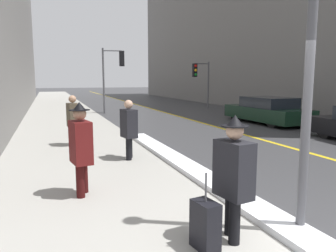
{
  "coord_description": "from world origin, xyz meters",
  "views": [
    {
      "loc": [
        -2.75,
        -2.41,
        2.02
      ],
      "look_at": [
        -0.4,
        4.0,
        1.05
      ],
      "focal_mm": 35.0,
      "sensor_mm": 36.0,
      "label": 1
    }
  ],
  "objects_px": {
    "pedestrian_in_fedora": "(234,173)",
    "pedestrian_nearside": "(73,118)",
    "pedestrian_with_shoulder_bag": "(129,127)",
    "rolling_suitcase": "(205,226)",
    "parked_car_dark_green": "(267,111)",
    "traffic_light_near": "(115,66)",
    "pedestrian_trailing": "(81,145)",
    "traffic_light_far": "(200,75)",
    "lamp_post": "(313,8)"
  },
  "relations": [
    {
      "from": "pedestrian_in_fedora",
      "to": "pedestrian_trailing",
      "type": "bearing_deg",
      "value": -154.16
    },
    {
      "from": "pedestrian_trailing",
      "to": "rolling_suitcase",
      "type": "relative_size",
      "value": 1.73
    },
    {
      "from": "pedestrian_nearside",
      "to": "rolling_suitcase",
      "type": "height_order",
      "value": "pedestrian_nearside"
    },
    {
      "from": "traffic_light_far",
      "to": "pedestrian_nearside",
      "type": "xyz_separation_m",
      "value": [
        -9.11,
        -10.14,
        -1.46
      ]
    },
    {
      "from": "traffic_light_far",
      "to": "pedestrian_with_shoulder_bag",
      "type": "xyz_separation_m",
      "value": [
        -7.92,
        -12.42,
        -1.48
      ]
    },
    {
      "from": "lamp_post",
      "to": "pedestrian_trailing",
      "type": "xyz_separation_m",
      "value": [
        -2.59,
        2.43,
        -1.99
      ]
    },
    {
      "from": "traffic_light_near",
      "to": "parked_car_dark_green",
      "type": "xyz_separation_m",
      "value": [
        5.76,
        -6.96,
        -2.2
      ]
    },
    {
      "from": "pedestrian_in_fedora",
      "to": "pedestrian_with_shoulder_bag",
      "type": "distance_m",
      "value": 4.61
    },
    {
      "from": "pedestrian_with_shoulder_bag",
      "to": "pedestrian_nearside",
      "type": "bearing_deg",
      "value": -161.83
    },
    {
      "from": "pedestrian_in_fedora",
      "to": "pedestrian_with_shoulder_bag",
      "type": "bearing_deg",
      "value": 173.59
    },
    {
      "from": "pedestrian_in_fedora",
      "to": "parked_car_dark_green",
      "type": "height_order",
      "value": "pedestrian_in_fedora"
    },
    {
      "from": "traffic_light_near",
      "to": "traffic_light_far",
      "type": "distance_m",
      "value": 6.04
    },
    {
      "from": "pedestrian_trailing",
      "to": "rolling_suitcase",
      "type": "distance_m",
      "value": 2.75
    },
    {
      "from": "lamp_post",
      "to": "pedestrian_trailing",
      "type": "height_order",
      "value": "lamp_post"
    },
    {
      "from": "traffic_light_near",
      "to": "pedestrian_with_shoulder_bag",
      "type": "bearing_deg",
      "value": -90.01
    },
    {
      "from": "traffic_light_near",
      "to": "traffic_light_far",
      "type": "height_order",
      "value": "traffic_light_near"
    },
    {
      "from": "traffic_light_far",
      "to": "pedestrian_nearside",
      "type": "relative_size",
      "value": 2.09
    },
    {
      "from": "pedestrian_trailing",
      "to": "pedestrian_nearside",
      "type": "relative_size",
      "value": 1.06
    },
    {
      "from": "pedestrian_trailing",
      "to": "rolling_suitcase",
      "type": "xyz_separation_m",
      "value": [
        1.19,
        -2.41,
        -0.6
      ]
    },
    {
      "from": "pedestrian_nearside",
      "to": "parked_car_dark_green",
      "type": "bearing_deg",
      "value": 95.7
    },
    {
      "from": "traffic_light_near",
      "to": "pedestrian_in_fedora",
      "type": "distance_m",
      "value": 16.43
    },
    {
      "from": "pedestrian_in_fedora",
      "to": "pedestrian_with_shoulder_bag",
      "type": "relative_size",
      "value": 1.05
    },
    {
      "from": "traffic_light_near",
      "to": "pedestrian_trailing",
      "type": "distance_m",
      "value": 14.44
    },
    {
      "from": "rolling_suitcase",
      "to": "pedestrian_with_shoulder_bag",
      "type": "bearing_deg",
      "value": 168.24
    },
    {
      "from": "traffic_light_far",
      "to": "pedestrian_trailing",
      "type": "height_order",
      "value": "traffic_light_far"
    },
    {
      "from": "parked_car_dark_green",
      "to": "pedestrian_nearside",
      "type": "bearing_deg",
      "value": 103.27
    },
    {
      "from": "pedestrian_with_shoulder_bag",
      "to": "pedestrian_nearside",
      "type": "height_order",
      "value": "pedestrian_nearside"
    },
    {
      "from": "pedestrian_with_shoulder_bag",
      "to": "parked_car_dark_green",
      "type": "distance_m",
      "value": 9.01
    },
    {
      "from": "pedestrian_in_fedora",
      "to": "pedestrian_trailing",
      "type": "relative_size",
      "value": 0.97
    },
    {
      "from": "pedestrian_in_fedora",
      "to": "pedestrian_nearside",
      "type": "height_order",
      "value": "pedestrian_in_fedora"
    },
    {
      "from": "traffic_light_near",
      "to": "lamp_post",
      "type": "bearing_deg",
      "value": -83.1
    },
    {
      "from": "pedestrian_trailing",
      "to": "pedestrian_nearside",
      "type": "bearing_deg",
      "value": 168.16
    },
    {
      "from": "traffic_light_far",
      "to": "pedestrian_in_fedora",
      "type": "height_order",
      "value": "traffic_light_far"
    },
    {
      "from": "traffic_light_far",
      "to": "pedestrian_with_shoulder_bag",
      "type": "distance_m",
      "value": 14.8
    },
    {
      "from": "parked_car_dark_green",
      "to": "rolling_suitcase",
      "type": "relative_size",
      "value": 4.78
    },
    {
      "from": "parked_car_dark_green",
      "to": "rolling_suitcase",
      "type": "distance_m",
      "value": 12.27
    },
    {
      "from": "pedestrian_trailing",
      "to": "rolling_suitcase",
      "type": "height_order",
      "value": "pedestrian_trailing"
    },
    {
      "from": "pedestrian_with_shoulder_bag",
      "to": "lamp_post",
      "type": "bearing_deg",
      "value": 4.94
    },
    {
      "from": "traffic_light_far",
      "to": "parked_car_dark_green",
      "type": "relative_size",
      "value": 0.71
    },
    {
      "from": "lamp_post",
      "to": "pedestrian_trailing",
      "type": "bearing_deg",
      "value": 136.85
    },
    {
      "from": "traffic_light_near",
      "to": "rolling_suitcase",
      "type": "bearing_deg",
      "value": -87.99
    },
    {
      "from": "pedestrian_trailing",
      "to": "pedestrian_with_shoulder_bag",
      "type": "distance_m",
      "value": 2.69
    },
    {
      "from": "lamp_post",
      "to": "parked_car_dark_green",
      "type": "relative_size",
      "value": 1.06
    },
    {
      "from": "lamp_post",
      "to": "pedestrian_nearside",
      "type": "relative_size",
      "value": 3.11
    },
    {
      "from": "pedestrian_with_shoulder_bag",
      "to": "pedestrian_nearside",
      "type": "distance_m",
      "value": 2.57
    },
    {
      "from": "parked_car_dark_green",
      "to": "traffic_light_near",
      "type": "bearing_deg",
      "value": 37.85
    },
    {
      "from": "pedestrian_with_shoulder_bag",
      "to": "rolling_suitcase",
      "type": "xyz_separation_m",
      "value": [
        -0.2,
        -4.72,
        -0.54
      ]
    },
    {
      "from": "pedestrian_with_shoulder_bag",
      "to": "traffic_light_near",
      "type": "bearing_deg",
      "value": 161.16
    },
    {
      "from": "traffic_light_near",
      "to": "rolling_suitcase",
      "type": "relative_size",
      "value": 4.05
    },
    {
      "from": "traffic_light_near",
      "to": "pedestrian_with_shoulder_bag",
      "type": "xyz_separation_m",
      "value": [
        -1.95,
        -11.62,
        -1.94
      ]
    }
  ]
}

